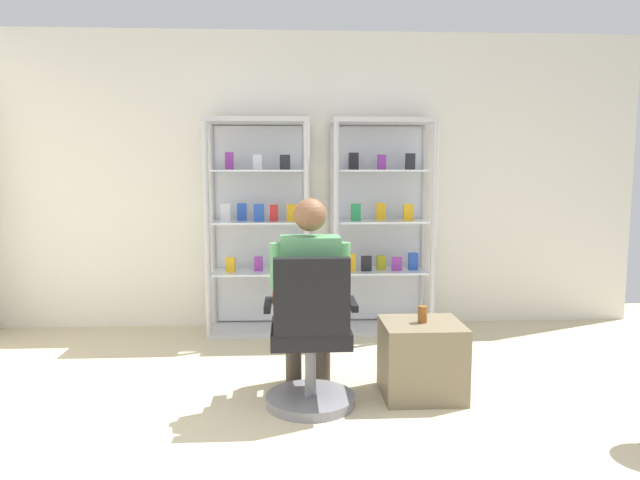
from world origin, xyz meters
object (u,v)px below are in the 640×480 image
display_cabinet_right (380,225)px  storage_crate (421,359)px  seated_shopkeeper (310,289)px  display_cabinet_left (259,225)px  office_chair (311,346)px  tea_glass (422,314)px

display_cabinet_right → storage_crate: display_cabinet_right is taller
seated_shopkeeper → display_cabinet_left: bearing=103.8°
seated_shopkeeper → office_chair: bearing=-89.8°
office_chair → storage_crate: (0.72, 0.17, -0.15)m
office_chair → seated_shopkeeper: bearing=90.2°
display_cabinet_right → office_chair: size_ratio=1.98×
display_cabinet_left → seated_shopkeeper: (0.40, -1.61, -0.25)m
storage_crate → tea_glass: (0.00, 0.00, 0.30)m
display_cabinet_right → storage_crate: (0.02, -1.61, -0.72)m
display_cabinet_left → display_cabinet_right: bearing=-0.0°
office_chair → seated_shopkeeper: seated_shopkeeper is taller
seated_shopkeeper → display_cabinet_right: bearing=66.5°
office_chair → seated_shopkeeper: 0.36m
office_chair → seated_shopkeeper: size_ratio=0.74×
display_cabinet_right → seated_shopkeeper: size_ratio=1.47×
tea_glass → seated_shopkeeper: bearing=-179.4°
display_cabinet_right → display_cabinet_left: bearing=180.0°
seated_shopkeeper → storage_crate: size_ratio=2.53×
display_cabinet_left → display_cabinet_right: 1.10m
office_chair → tea_glass: office_chair is taller
seated_shopkeeper → tea_glass: (0.72, 0.01, -0.17)m
display_cabinet_left → storage_crate: display_cabinet_left is taller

